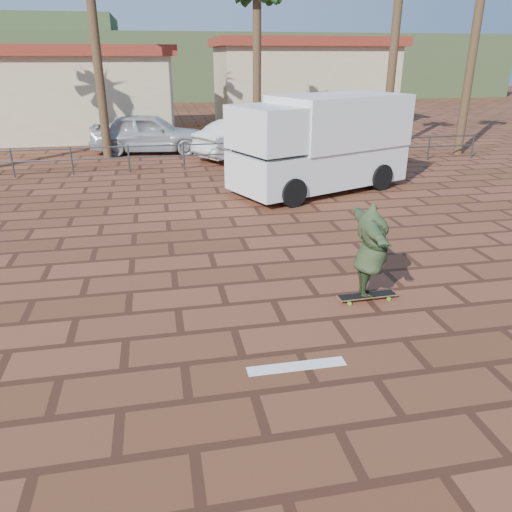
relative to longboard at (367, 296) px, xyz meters
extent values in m
plane|color=brown|center=(-2.47, -0.52, -0.09)|extent=(120.00, 120.00, 0.00)
cube|color=white|center=(-1.77, -1.72, -0.08)|extent=(1.40, 0.22, 0.01)
cylinder|color=#47494F|center=(-8.47, 11.48, 0.41)|extent=(0.06, 0.06, 1.00)
cylinder|color=#47494F|center=(-6.47, 11.48, 0.41)|extent=(0.06, 0.06, 1.00)
cylinder|color=#47494F|center=(-4.47, 11.48, 0.41)|extent=(0.06, 0.06, 1.00)
cylinder|color=#47494F|center=(-2.47, 11.48, 0.41)|extent=(0.06, 0.06, 1.00)
cylinder|color=#47494F|center=(-0.47, 11.48, 0.41)|extent=(0.06, 0.06, 1.00)
cylinder|color=#47494F|center=(1.53, 11.48, 0.41)|extent=(0.06, 0.06, 1.00)
cylinder|color=#47494F|center=(3.53, 11.48, 0.41)|extent=(0.06, 0.06, 1.00)
cylinder|color=#47494F|center=(5.53, 11.48, 0.41)|extent=(0.06, 0.06, 1.00)
cylinder|color=#47494F|center=(7.53, 11.48, 0.41)|extent=(0.06, 0.06, 1.00)
cylinder|color=#47494F|center=(9.53, 11.48, 0.41)|extent=(0.06, 0.06, 1.00)
cylinder|color=#47494F|center=(-2.47, 11.48, 0.86)|extent=(24.00, 0.05, 0.05)
cylinder|color=#47494F|center=(-2.47, 11.48, 0.46)|extent=(24.00, 0.05, 0.05)
cylinder|color=brown|center=(-5.47, 14.48, 4.01)|extent=(0.36, 0.36, 8.20)
cylinder|color=brown|center=(1.03, 14.98, 3.16)|extent=(0.36, 0.36, 6.50)
cylinder|color=brown|center=(6.53, 13.48, 3.81)|extent=(0.36, 0.36, 7.80)
cylinder|color=brown|center=(9.53, 12.48, 4.31)|extent=(0.36, 0.36, 8.80)
cube|color=beige|center=(-8.47, 21.48, 1.91)|extent=(12.00, 7.00, 4.00)
cube|color=maroon|center=(-8.47, 21.48, 4.16)|extent=(12.60, 7.60, 0.50)
cube|color=beige|center=(5.53, 23.48, 2.16)|extent=(10.00, 6.00, 4.50)
cube|color=maroon|center=(5.53, 23.48, 4.66)|extent=(10.60, 6.60, 0.50)
cube|color=#384C28|center=(-2.47, 49.48, 2.91)|extent=(70.00, 18.00, 6.00)
cube|color=olive|center=(0.00, 0.00, 0.01)|extent=(1.09, 0.27, 0.02)
cube|color=black|center=(0.00, 0.00, 0.02)|extent=(1.05, 0.25, 0.00)
cube|color=silver|center=(-0.37, -0.01, -0.02)|extent=(0.06, 0.18, 0.03)
cube|color=silver|center=(0.37, 0.01, -0.02)|extent=(0.06, 0.18, 0.03)
cylinder|color=#50C229|center=(-0.37, -0.12, -0.05)|extent=(0.07, 0.03, 0.07)
cylinder|color=#50C229|center=(-0.38, 0.09, -0.05)|extent=(0.07, 0.03, 0.07)
cylinder|color=#50C229|center=(0.38, -0.09, -0.05)|extent=(0.07, 0.03, 0.07)
cylinder|color=#50C229|center=(0.37, 0.12, -0.05)|extent=(0.07, 0.03, 0.07)
imported|color=#2F3E21|center=(0.00, 0.00, 0.85)|extent=(0.88, 2.11, 1.67)
cube|color=white|center=(1.57, 7.68, 0.69)|extent=(6.05, 4.23, 1.14)
cube|color=white|center=(2.24, 7.95, 2.04)|extent=(4.74, 3.77, 1.56)
cube|color=white|center=(-0.26, 6.93, 1.99)|extent=(2.40, 2.74, 1.25)
cube|color=black|center=(-0.88, 6.68, 1.52)|extent=(0.72, 1.66, 0.67)
cylinder|color=black|center=(0.25, 5.96, 0.33)|extent=(0.88, 0.58, 0.83)
cylinder|color=black|center=(-0.57, 7.98, 0.33)|extent=(0.88, 0.58, 0.83)
cylinder|color=black|center=(3.52, 7.29, 0.33)|extent=(0.88, 0.58, 0.83)
cylinder|color=black|center=(2.70, 9.31, 0.33)|extent=(0.88, 0.58, 0.83)
imported|color=#ACB0B3|center=(-3.70, 15.48, 0.77)|extent=(5.25, 2.65, 1.71)
imported|color=silver|center=(0.43, 13.54, 0.71)|extent=(5.03, 3.82, 1.59)
cylinder|color=gray|center=(4.42, 9.81, 0.89)|extent=(0.05, 0.05, 1.95)
cube|color=#193FB2|center=(4.42, 9.81, 1.69)|extent=(0.38, 0.19, 0.40)
camera|label=1|loc=(-3.47, -7.36, 3.94)|focal=35.00mm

